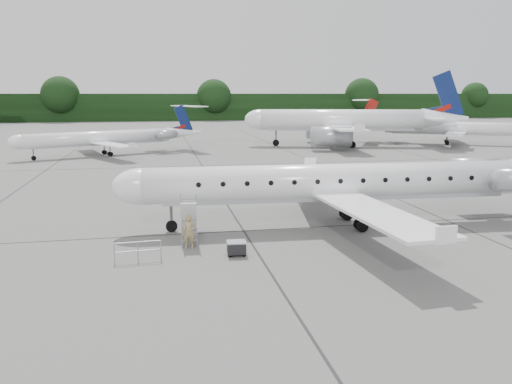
{
  "coord_description": "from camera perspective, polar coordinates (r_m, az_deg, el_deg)",
  "views": [
    {
      "loc": [
        -8.63,
        -23.52,
        8.02
      ],
      "look_at": [
        -3.05,
        4.87,
        2.3
      ],
      "focal_mm": 35.0,
      "sensor_mm": 36.0,
      "label": 1
    }
  ],
  "objects": [
    {
      "name": "airstair",
      "position": [
        27.55,
        -7.69,
        -3.25
      ],
      "size": [
        0.95,
        2.14,
        2.4
      ],
      "primitive_type": null,
      "rotation": [
        0.0,
        0.0,
        -0.05
      ],
      "color": "white",
      "rests_on": "ground"
    },
    {
      "name": "bg_regional_left",
      "position": [
        68.49,
        -17.48,
        6.65
      ],
      "size": [
        29.52,
        25.98,
        6.43
      ],
      "primitive_type": null,
      "rotation": [
        0.0,
        0.0,
        0.41
      ],
      "color": "white",
      "rests_on": "ground"
    },
    {
      "name": "treeline",
      "position": [
        153.81,
        -8.02,
        9.58
      ],
      "size": [
        260.0,
        4.0,
        8.0
      ],
      "primitive_type": "cube",
      "color": "black",
      "rests_on": "ground"
    },
    {
      "name": "safety_railing",
      "position": [
        24.92,
        -13.35,
        -6.69
      ],
      "size": [
        2.2,
        0.2,
        1.0
      ],
      "primitive_type": null,
      "rotation": [
        0.0,
        0.0,
        0.06
      ],
      "color": "#95989E",
      "rests_on": "ground"
    },
    {
      "name": "passenger",
      "position": [
        26.47,
        -7.64,
        -4.52
      ],
      "size": [
        0.75,
        0.59,
        1.81
      ],
      "primitive_type": "imported",
      "rotation": [
        0.0,
        0.0,
        -0.26
      ],
      "color": "#9B8455",
      "rests_on": "ground"
    },
    {
      "name": "main_regional_jet",
      "position": [
        30.59,
        9.37,
        3.17
      ],
      "size": [
        30.94,
        22.99,
        7.67
      ],
      "primitive_type": null,
      "rotation": [
        0.0,
        0.0,
        -0.05
      ],
      "color": "white",
      "rests_on": "ground"
    },
    {
      "name": "bg_narrowbody",
      "position": [
        78.17,
        9.69,
        9.28
      ],
      "size": [
        35.91,
        29.46,
        11.28
      ],
      "primitive_type": null,
      "rotation": [
        0.0,
        0.0,
        -0.24
      ],
      "color": "white",
      "rests_on": "ground"
    },
    {
      "name": "bg_regional_right",
      "position": [
        86.36,
        21.78,
        7.46
      ],
      "size": [
        33.51,
        30.59,
        7.18
      ],
      "primitive_type": null,
      "rotation": [
        0.0,
        0.0,
        2.63
      ],
      "color": "white",
      "rests_on": "ground"
    },
    {
      "name": "baggage_cart",
      "position": [
        25.26,
        -2.25,
        -6.39
      ],
      "size": [
        0.96,
        0.79,
        0.79
      ],
      "primitive_type": null,
      "rotation": [
        0.0,
        0.0,
        -0.06
      ],
      "color": "black",
      "rests_on": "ground"
    },
    {
      "name": "ground",
      "position": [
        26.31,
        8.66,
        -6.7
      ],
      "size": [
        320.0,
        320.0,
        0.0
      ],
      "primitive_type": "plane",
      "color": "slate",
      "rests_on": "ground"
    }
  ]
}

